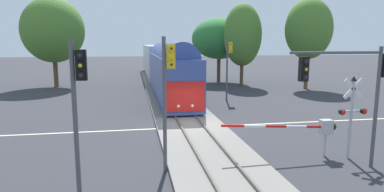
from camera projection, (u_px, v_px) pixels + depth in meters
The scene contains 14 objects.
ground_plane at pixel (190, 127), 21.63m from camera, with size 220.00×220.00×0.00m, color #333338.
road_centre_stripe at pixel (190, 127), 21.63m from camera, with size 44.00×0.20×0.01m.
railway_track at pixel (190, 126), 21.62m from camera, with size 4.40×80.00×0.32m.
commuter_train at pixel (161, 63), 42.60m from camera, with size 3.04×43.14×5.16m.
crossing_gate_near at pixel (314, 128), 15.87m from camera, with size 5.73×0.40×1.81m.
crossing_signal_mast at pixel (352, 109), 15.45m from camera, with size 1.36×0.44×3.93m.
traffic_signal_median at pixel (168, 83), 13.68m from camera, with size 0.53×0.38×5.69m.
traffic_signal_near_right at pixel (354, 78), 13.90m from camera, with size 4.52×0.38×5.29m.
traffic_signal_far_side at pixel (229, 60), 30.95m from camera, with size 0.53×0.38×5.76m.
traffic_signal_near_left at pixel (78, 97), 10.91m from camera, with size 0.53×0.38×5.53m.
elm_centre_background at pixel (219, 39), 45.07m from camera, with size 7.39×7.39×8.67m.
pine_left_background at pixel (53, 30), 40.05m from camera, with size 7.37×7.37×10.77m.
oak_far_right at pixel (243, 35), 41.09m from camera, with size 4.70×4.70×10.16m.
maple_right_background at pixel (309, 29), 38.44m from camera, with size 5.35×5.35×10.45m.
Camera 1 is at (-3.57, -20.72, 5.47)m, focal length 31.21 mm.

